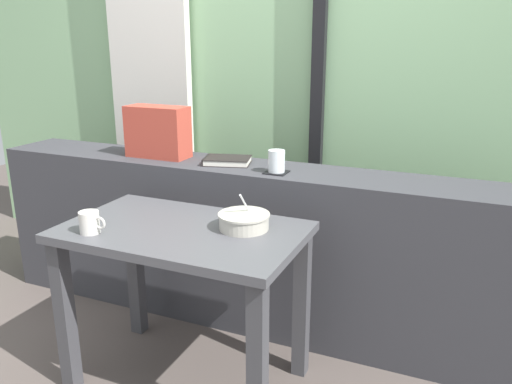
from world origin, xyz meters
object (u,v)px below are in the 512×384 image
object	(u,v)px
closed_book	(227,161)
soup_bowl	(244,221)
juice_glass	(277,162)
ceramic_mug	(90,222)
coaster_square	(276,172)
breakfast_table	(184,259)
throw_pillow	(158,132)

from	to	relation	value
closed_book	soup_bowl	xyz separation A→B (m)	(0.31, -0.48, -0.11)
juice_glass	soup_bowl	size ratio (longest dim) A/B	0.49
closed_book	ceramic_mug	bearing A→B (deg)	-105.12
closed_book	ceramic_mug	world-z (taller)	closed_book
juice_glass	coaster_square	bearing A→B (deg)	90.00
juice_glass	soup_bowl	distance (m)	0.44
coaster_square	ceramic_mug	world-z (taller)	coaster_square
breakfast_table	throw_pillow	xyz separation A→B (m)	(-0.48, 0.57, 0.39)
closed_book	throw_pillow	bearing A→B (deg)	-179.53
ceramic_mug	breakfast_table	bearing A→B (deg)	32.44
closed_book	coaster_square	bearing A→B (deg)	-13.99
juice_glass	closed_book	bearing A→B (deg)	166.01
breakfast_table	ceramic_mug	distance (m)	0.39
breakfast_table	coaster_square	size ratio (longest dim) A/B	9.44
juice_glass	ceramic_mug	size ratio (longest dim) A/B	0.89
closed_book	breakfast_table	bearing A→B (deg)	-81.34
breakfast_table	juice_glass	size ratio (longest dim) A/B	9.43
breakfast_table	closed_book	bearing A→B (deg)	98.66
juice_glass	breakfast_table	bearing A→B (deg)	-111.76
closed_book	soup_bowl	bearing A→B (deg)	-57.10
closed_book	throw_pillow	world-z (taller)	throw_pillow
closed_book	ceramic_mug	distance (m)	0.79
coaster_square	throw_pillow	distance (m)	0.69
coaster_square	closed_book	size ratio (longest dim) A/B	0.39
coaster_square	throw_pillow	size ratio (longest dim) A/B	0.31
juice_glass	throw_pillow	distance (m)	0.69
ceramic_mug	juice_glass	bearing A→B (deg)	54.37
coaster_square	closed_book	world-z (taller)	closed_book
coaster_square	throw_pillow	world-z (taller)	throw_pillow
coaster_square	ceramic_mug	bearing A→B (deg)	-125.63
ceramic_mug	coaster_square	bearing A→B (deg)	54.37
juice_glass	ceramic_mug	bearing A→B (deg)	-125.63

